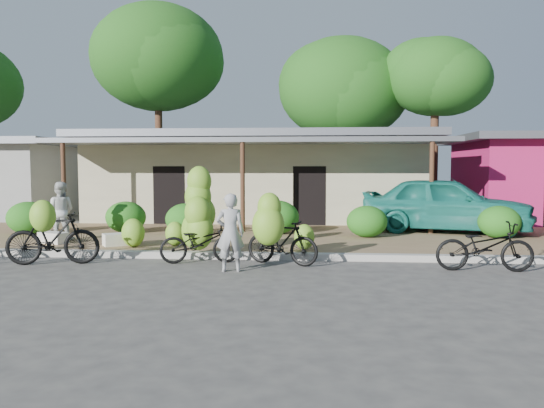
# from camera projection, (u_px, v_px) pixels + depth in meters

# --- Properties ---
(ground) EXTENTS (100.00, 100.00, 0.00)m
(ground) POSITION_uv_depth(u_px,v_px,m) (200.00, 277.00, 10.04)
(ground) COLOR #403E3B
(ground) RESTS_ON ground
(sidewalk) EXTENTS (60.00, 6.00, 0.12)m
(sidewalk) POSITION_uv_depth(u_px,v_px,m) (238.00, 238.00, 15.01)
(sidewalk) COLOR #8F754D
(sidewalk) RESTS_ON ground
(curb) EXTENTS (60.00, 0.25, 0.15)m
(curb) POSITION_uv_depth(u_px,v_px,m) (219.00, 255.00, 12.03)
(curb) COLOR #A8A399
(curb) RESTS_ON ground
(shop_main) EXTENTS (13.00, 8.50, 3.35)m
(shop_main) POSITION_uv_depth(u_px,v_px,m) (259.00, 176.00, 20.79)
(shop_main) COLOR #C1B992
(shop_main) RESTS_ON ground
(shop_pink) EXTENTS (6.00, 6.00, 3.25)m
(shop_pink) POSITION_uv_depth(u_px,v_px,m) (535.00, 178.00, 20.02)
(shop_pink) COLOR #B71C58
(shop_pink) RESTS_ON ground
(tree_far_center) EXTENTS (6.46, 6.45, 9.97)m
(tree_far_center) POSITION_uv_depth(u_px,v_px,m) (155.00, 56.00, 25.99)
(tree_far_center) COLOR #4F2D1F
(tree_far_center) RESTS_ON ground
(tree_center_right) EXTENTS (6.21, 6.17, 8.34)m
(tree_center_right) POSITION_uv_depth(u_px,v_px,m) (338.00, 87.00, 25.88)
(tree_center_right) COLOR #4F2D1F
(tree_center_right) RESTS_ON ground
(tree_near_right) EXTENTS (4.48, 4.31, 7.82)m
(tree_near_right) POSITION_uv_depth(u_px,v_px,m) (431.00, 75.00, 23.56)
(tree_near_right) COLOR #4F2D1F
(tree_near_right) RESTS_ON ground
(hedge_0) EXTENTS (1.22, 1.10, 0.95)m
(hedge_0) POSITION_uv_depth(u_px,v_px,m) (28.00, 218.00, 15.43)
(hedge_0) COLOR #145914
(hedge_0) RESTS_ON sidewalk
(hedge_1) EXTENTS (1.20, 1.08, 0.94)m
(hedge_1) POSITION_uv_depth(u_px,v_px,m) (126.00, 217.00, 15.78)
(hedge_1) COLOR #145914
(hedge_1) RESTS_ON sidewalk
(hedge_2) EXTENTS (1.16, 1.05, 0.91)m
(hedge_2) POSITION_uv_depth(u_px,v_px,m) (186.00, 219.00, 15.31)
(hedge_2) COLOR #145914
(hedge_2) RESTS_ON sidewalk
(hedge_3) EXTENTS (1.26, 1.13, 0.98)m
(hedge_3) POSITION_uv_depth(u_px,v_px,m) (278.00, 217.00, 15.53)
(hedge_3) COLOR #145914
(hedge_3) RESTS_ON sidewalk
(hedge_4) EXTENTS (1.13, 1.02, 0.88)m
(hedge_4) POSITION_uv_depth(u_px,v_px,m) (367.00, 221.00, 14.76)
(hedge_4) COLOR #145914
(hedge_4) RESTS_ON sidewalk
(hedge_5) EXTENTS (1.15, 1.03, 0.90)m
(hedge_5) POSITION_uv_depth(u_px,v_px,m) (499.00, 222.00, 14.57)
(hedge_5) COLOR #145914
(hedge_5) RESTS_ON sidewalk
(bike_left) EXTENTS (2.00, 1.33, 1.43)m
(bike_left) POSITION_uv_depth(u_px,v_px,m) (52.00, 235.00, 11.19)
(bike_left) COLOR black
(bike_left) RESTS_ON ground
(bike_center) EXTENTS (1.81, 1.32, 2.10)m
(bike_center) POSITION_uv_depth(u_px,v_px,m) (199.00, 225.00, 11.70)
(bike_center) COLOR black
(bike_center) RESTS_ON ground
(bike_right) EXTENTS (1.70, 1.40, 1.57)m
(bike_right) POSITION_uv_depth(u_px,v_px,m) (277.00, 234.00, 11.04)
(bike_right) COLOR black
(bike_right) RESTS_ON ground
(bike_far_right) EXTENTS (1.91, 0.73, 0.99)m
(bike_far_right) POSITION_uv_depth(u_px,v_px,m) (485.00, 247.00, 10.56)
(bike_far_right) COLOR black
(bike_far_right) RESTS_ON ground
(loose_banana_a) EXTENTS (0.56, 0.48, 0.70)m
(loose_banana_a) POSITION_uv_depth(u_px,v_px,m) (133.00, 233.00, 12.95)
(loose_banana_a) COLOR #8BC130
(loose_banana_a) RESTS_ON sidewalk
(loose_banana_b) EXTENTS (0.48, 0.41, 0.61)m
(loose_banana_b) POSITION_uv_depth(u_px,v_px,m) (175.00, 234.00, 13.19)
(loose_banana_b) COLOR #8BC130
(loose_banana_b) RESTS_ON sidewalk
(loose_banana_c) EXTENTS (0.49, 0.41, 0.61)m
(loose_banana_c) POSITION_uv_depth(u_px,v_px,m) (304.00, 237.00, 12.56)
(loose_banana_c) COLOR #8BC130
(loose_banana_c) RESTS_ON sidewalk
(sack_near) EXTENTS (0.93, 0.80, 0.30)m
(sack_near) POSITION_uv_depth(u_px,v_px,m) (121.00, 239.00, 13.29)
(sack_near) COLOR silver
(sack_near) RESTS_ON sidewalk
(sack_far) EXTENTS (0.84, 0.64, 0.28)m
(sack_far) POSITION_uv_depth(u_px,v_px,m) (53.00, 238.00, 13.65)
(sack_far) COLOR silver
(sack_far) RESTS_ON sidewalk
(vendor) EXTENTS (0.62, 0.45, 1.57)m
(vendor) POSITION_uv_depth(u_px,v_px,m) (230.00, 232.00, 10.50)
(vendor) COLOR gray
(vendor) RESTS_ON ground
(bystander) EXTENTS (0.83, 0.69, 1.57)m
(bystander) POSITION_uv_depth(u_px,v_px,m) (60.00, 211.00, 14.15)
(bystander) COLOR silver
(bystander) RESTS_ON sidewalk
(teal_van) EXTENTS (5.29, 3.24, 1.68)m
(teal_van) POSITION_uv_depth(u_px,v_px,m) (446.00, 204.00, 15.88)
(teal_van) COLOR #1A7669
(teal_van) RESTS_ON sidewalk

